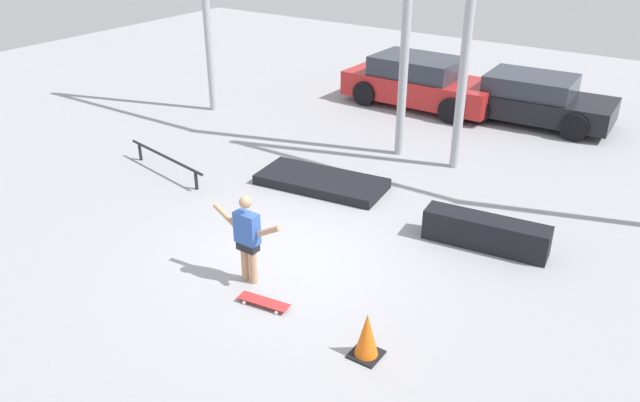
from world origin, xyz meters
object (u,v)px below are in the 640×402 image
parked_car_red (420,82)px  parked_car_black (533,99)px  skateboarder (247,236)px  manual_pad (321,182)px  traffic_cone (367,335)px  grind_rail (166,159)px  skateboard (264,302)px  grind_box (486,233)px

parked_car_red → parked_car_black: parked_car_red is taller
parked_car_red → skateboarder: bearing=-78.3°
manual_pad → traffic_cone: bearing=-49.6°
skateboarder → grind_rail: bearing=153.7°
manual_pad → grind_rail: size_ratio=1.00×
parked_car_red → grind_rail: bearing=-106.5°
grind_rail → parked_car_red: parked_car_red is taller
skateboard → traffic_cone: size_ratio=1.24×
parked_car_black → traffic_cone: size_ratio=5.98×
grind_box → grind_rail: (-6.78, -0.90, 0.07)m
skateboard → parked_car_red: bearing=95.5°
skateboard → manual_pad: 4.24m
parked_car_black → grind_rail: bearing=-127.2°
skateboard → parked_car_red: (-2.36, 9.95, 0.61)m
parked_car_black → manual_pad: bearing=-112.2°
grind_box → parked_car_black: bearing=101.2°
parked_car_black → traffic_cone: bearing=-86.3°
grind_rail → parked_car_red: bearing=72.3°
manual_pad → parked_car_black: size_ratio=0.66×
grind_box → parked_car_black: parked_car_black is taller
parked_car_black → parked_car_red: bearing=-174.9°
parked_car_red → traffic_cone: bearing=-66.2°
manual_pad → traffic_cone: (3.43, -4.03, 0.23)m
skateboard → grind_box: bearing=51.4°
grind_box → parked_car_red: size_ratio=0.49×
grind_box → parked_car_red: 7.86m
grind_box → grind_rail: bearing=-172.4°
manual_pad → skateboard: bearing=-67.6°
skateboard → parked_car_black: size_ratio=0.21×
grind_box → skateboarder: bearing=-130.9°
skateboard → parked_car_black: bearing=78.3°
manual_pad → parked_car_black: 6.85m
grind_rail → parked_car_black: parked_car_black is taller
grind_rail → parked_car_black: size_ratio=0.66×
parked_car_red → grind_box: bearing=-54.5°
grind_box → grind_rail: grind_box is taller
parked_car_red → parked_car_black: size_ratio=1.08×
grind_box → grind_rail: 6.84m
skateboard → parked_car_red: 10.24m
skateboarder → parked_car_red: 9.72m
grind_box → parked_car_red: (-4.42, 6.48, 0.40)m
parked_car_black → traffic_cone: 10.52m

